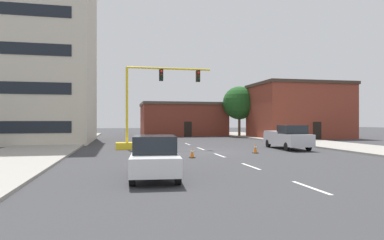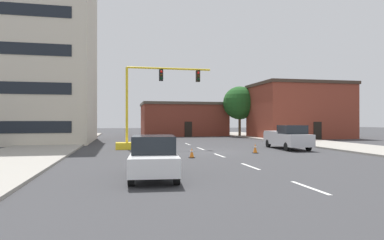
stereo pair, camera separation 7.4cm
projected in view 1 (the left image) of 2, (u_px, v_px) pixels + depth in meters
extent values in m
plane|color=#38383A|center=(208.00, 151.00, 25.33)|extent=(160.00, 160.00, 0.00)
cube|color=#9E998E|center=(50.00, 145.00, 30.44)|extent=(6.00, 56.00, 0.14)
cube|color=#9E998E|center=(304.00, 142.00, 35.87)|extent=(6.00, 56.00, 0.14)
cube|color=silver|center=(311.00, 187.00, 11.65)|extent=(0.16, 2.40, 0.01)
cube|color=silver|center=(251.00, 166.00, 17.02)|extent=(0.16, 2.40, 0.01)
cube|color=silver|center=(220.00, 155.00, 22.40)|extent=(0.16, 2.40, 0.01)
cube|color=silver|center=(201.00, 149.00, 27.78)|extent=(0.16, 2.40, 0.01)
cube|color=silver|center=(188.00, 144.00, 33.15)|extent=(0.16, 2.40, 0.01)
cube|color=beige|center=(21.00, 44.00, 35.58)|extent=(14.85, 12.99, 21.16)
cube|color=brown|center=(182.00, 120.00, 52.75)|extent=(12.64, 9.45, 4.72)
cube|color=#4C4238|center=(182.00, 104.00, 52.75)|extent=(12.94, 9.75, 0.40)
cube|color=black|center=(188.00, 129.00, 48.10)|extent=(1.10, 0.06, 2.20)
cube|color=brown|center=(299.00, 112.00, 45.11)|extent=(11.92, 8.63, 7.01)
cube|color=#3D2D23|center=(299.00, 85.00, 45.12)|extent=(12.22, 8.93, 0.40)
cube|color=black|center=(317.00, 131.00, 40.86)|extent=(1.10, 0.06, 2.20)
cube|color=yellow|center=(127.00, 146.00, 27.19)|extent=(1.80, 1.20, 0.55)
cylinder|color=yellow|center=(127.00, 105.00, 27.20)|extent=(0.20, 0.20, 6.20)
cylinder|color=yellow|center=(169.00, 69.00, 27.94)|extent=(7.06, 0.16, 0.16)
cube|color=black|center=(161.00, 75.00, 27.79)|extent=(0.32, 0.36, 0.95)
sphere|color=red|center=(161.00, 72.00, 27.61)|extent=(0.20, 0.20, 0.20)
sphere|color=#38280A|center=(161.00, 75.00, 27.61)|extent=(0.20, 0.20, 0.20)
sphere|color=black|center=(161.00, 78.00, 27.61)|extent=(0.20, 0.20, 0.20)
cube|color=black|center=(198.00, 76.00, 28.46)|extent=(0.32, 0.36, 0.95)
sphere|color=red|center=(198.00, 73.00, 28.27)|extent=(0.20, 0.20, 0.20)
sphere|color=#38280A|center=(198.00, 76.00, 28.27)|extent=(0.20, 0.20, 0.20)
sphere|color=black|center=(198.00, 79.00, 28.27)|extent=(0.20, 0.20, 0.20)
cylinder|color=brown|center=(239.00, 126.00, 48.47)|extent=(0.36, 0.36, 3.12)
sphere|color=#1E511E|center=(239.00, 103.00, 48.48)|extent=(4.85, 4.85, 4.85)
cube|color=#BCBCC1|center=(287.00, 139.00, 27.41)|extent=(2.25, 5.49, 0.95)
cube|color=#1E2328|center=(292.00, 130.00, 26.52)|extent=(1.92, 1.88, 0.70)
cube|color=#BCBCC1|center=(281.00, 132.00, 28.58)|extent=(2.13, 2.90, 0.16)
cylinder|color=black|center=(309.00, 146.00, 25.75)|extent=(0.25, 0.69, 0.68)
cylinder|color=black|center=(287.00, 147.00, 25.45)|extent=(0.25, 0.69, 0.68)
cylinder|color=black|center=(287.00, 143.00, 29.37)|extent=(0.25, 0.69, 0.68)
cylinder|color=black|center=(268.00, 143.00, 29.07)|extent=(0.25, 0.69, 0.68)
cube|color=white|center=(154.00, 161.00, 13.56)|extent=(2.21, 4.63, 0.70)
cube|color=#1E2328|center=(154.00, 144.00, 13.66)|extent=(1.88, 2.43, 0.70)
cylinder|color=black|center=(136.00, 165.00, 14.97)|extent=(0.27, 0.70, 0.68)
cylinder|color=black|center=(172.00, 165.00, 15.19)|extent=(0.27, 0.70, 0.68)
cylinder|color=black|center=(132.00, 177.00, 11.94)|extent=(0.27, 0.70, 0.68)
cylinder|color=black|center=(178.00, 176.00, 12.15)|extent=(0.27, 0.70, 0.68)
cube|color=black|center=(255.00, 153.00, 23.95)|extent=(0.36, 0.36, 0.04)
cone|color=orange|center=(255.00, 148.00, 23.95)|extent=(0.28, 0.28, 0.67)
cylinder|color=white|center=(255.00, 147.00, 23.95)|extent=(0.19, 0.19, 0.08)
cube|color=black|center=(192.00, 158.00, 20.92)|extent=(0.36, 0.36, 0.04)
cone|color=orange|center=(192.00, 152.00, 20.92)|extent=(0.28, 0.28, 0.60)
cylinder|color=white|center=(192.00, 151.00, 20.92)|extent=(0.19, 0.19, 0.08)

